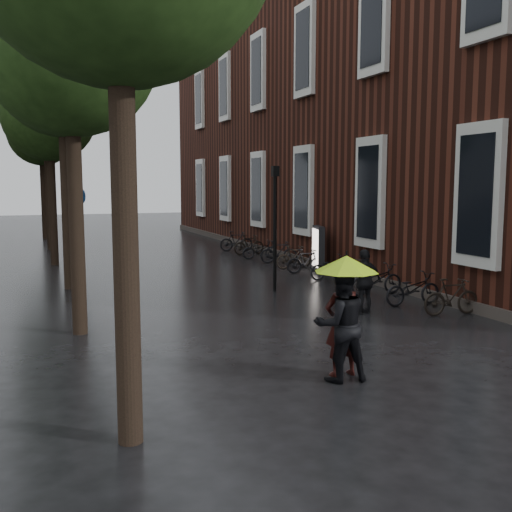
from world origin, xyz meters
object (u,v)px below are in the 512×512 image
person_burgundy (342,323)px  lamp_post (275,216)px  pedestrian_walking (365,282)px  parked_bicycles (313,262)px  person_black (341,325)px  ad_lightbox (318,249)px

person_burgundy → lamp_post: (2.10, 7.90, 1.40)m
pedestrian_walking → parked_bicycles: (1.75, 6.34, -0.37)m
person_black → lamp_post: size_ratio=0.50×
pedestrian_walking → ad_lightbox: 7.27m
person_black → person_burgundy: bearing=-119.3°
person_black → parked_bicycles: 11.73m
person_burgundy → ad_lightbox: person_burgundy is taller
ad_lightbox → pedestrian_walking: bearing=-92.6°
person_burgundy → person_black: person_black is taller
parked_bicycles → lamp_post: lamp_post is taller
pedestrian_walking → parked_bicycles: pedestrian_walking is taller
ad_lightbox → lamp_post: lamp_post is taller
person_black → ad_lightbox: person_black is taller
person_burgundy → lamp_post: lamp_post is taller
person_burgundy → parked_bicycles: (4.71, 10.45, -0.46)m
person_burgundy → pedestrian_walking: person_burgundy is taller
pedestrian_walking → parked_bicycles: 6.59m
person_black → parked_bicycles: size_ratio=0.12×
pedestrian_walking → lamp_post: 4.16m
pedestrian_walking → ad_lightbox: ad_lightbox is taller
person_burgundy → pedestrian_walking: 5.07m
parked_bicycles → lamp_post: size_ratio=4.22×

